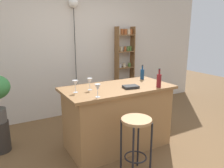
% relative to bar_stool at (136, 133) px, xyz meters
% --- Properties ---
extents(ground, '(12.00, 12.00, 0.00)m').
position_rel_bar_stool_xyz_m(ground, '(0.17, 0.42, -0.54)').
color(ground, brown).
extents(back_wall, '(6.40, 0.10, 2.80)m').
position_rel_bar_stool_xyz_m(back_wall, '(0.17, 2.37, 0.86)').
color(back_wall, beige).
rests_on(back_wall, ground).
extents(kitchen_counter, '(1.59, 0.80, 0.93)m').
position_rel_bar_stool_xyz_m(kitchen_counter, '(0.17, 0.72, -0.08)').
color(kitchen_counter, '#9E7042').
rests_on(kitchen_counter, ground).
extents(bar_stool, '(0.35, 0.35, 0.73)m').
position_rel_bar_stool_xyz_m(bar_stool, '(0.00, 0.00, 0.00)').
color(bar_stool, black).
rests_on(bar_stool, ground).
extents(spice_shelf, '(0.43, 0.18, 1.79)m').
position_rel_bar_stool_xyz_m(spice_shelf, '(1.25, 2.21, 0.40)').
color(spice_shelf, brown).
rests_on(spice_shelf, ground).
extents(plant_stool, '(0.28, 0.28, 0.45)m').
position_rel_bar_stool_xyz_m(plant_stool, '(-1.39, 1.40, -0.32)').
color(plant_stool, '#2D2823').
rests_on(plant_stool, ground).
extents(bottle_soda_blue, '(0.06, 0.06, 0.24)m').
position_rel_bar_stool_xyz_m(bottle_soda_blue, '(0.78, 0.94, 0.47)').
color(bottle_soda_blue, navy).
rests_on(bottle_soda_blue, kitchen_counter).
extents(bottle_spirits_clear, '(0.07, 0.07, 0.27)m').
position_rel_bar_stool_xyz_m(bottle_spirits_clear, '(0.66, 0.40, 0.48)').
color(bottle_spirits_clear, maroon).
rests_on(bottle_spirits_clear, kitchen_counter).
extents(wine_glass_left, '(0.07, 0.07, 0.16)m').
position_rel_bar_stool_xyz_m(wine_glass_left, '(-0.30, 0.40, 0.50)').
color(wine_glass_left, silver).
rests_on(wine_glass_left, kitchen_counter).
extents(wine_glass_center, '(0.07, 0.07, 0.16)m').
position_rel_bar_stool_xyz_m(wine_glass_center, '(-0.46, 0.73, 0.50)').
color(wine_glass_center, silver).
rests_on(wine_glass_center, kitchen_counter).
extents(wine_glass_right, '(0.07, 0.07, 0.16)m').
position_rel_bar_stool_xyz_m(wine_glass_right, '(-0.25, 0.75, 0.50)').
color(wine_glass_right, silver).
rests_on(wine_glass_right, kitchen_counter).
extents(cookbook, '(0.23, 0.18, 0.03)m').
position_rel_bar_stool_xyz_m(cookbook, '(0.29, 0.56, 0.40)').
color(cookbook, black).
rests_on(cookbook, kitchen_counter).
extents(pendant_globe_light, '(0.19, 0.19, 2.32)m').
position_rel_bar_stool_xyz_m(pendant_globe_light, '(0.11, 2.26, 1.63)').
color(pendant_globe_light, black).
rests_on(pendant_globe_light, ground).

